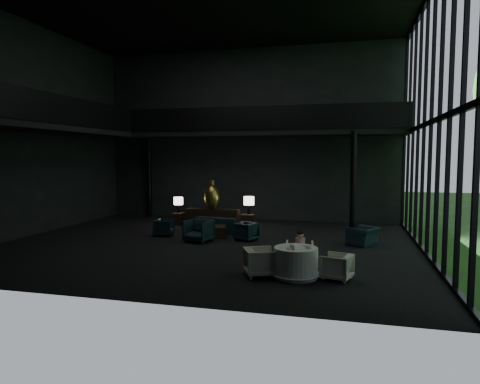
% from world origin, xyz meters
% --- Properties ---
extents(floor, '(14.00, 12.00, 0.02)m').
position_xyz_m(floor, '(0.00, 0.00, 0.00)').
color(floor, black).
rests_on(floor, ground).
extents(ceiling, '(14.00, 12.00, 0.02)m').
position_xyz_m(ceiling, '(0.00, 0.00, 8.00)').
color(ceiling, black).
rests_on(ceiling, ground).
extents(wall_back, '(14.00, 0.04, 8.00)m').
position_xyz_m(wall_back, '(0.00, 6.00, 4.00)').
color(wall_back, black).
rests_on(wall_back, ground).
extents(wall_front, '(14.00, 0.04, 8.00)m').
position_xyz_m(wall_front, '(0.00, -6.00, 4.00)').
color(wall_front, black).
rests_on(wall_front, ground).
extents(wall_left, '(0.04, 12.00, 8.00)m').
position_xyz_m(wall_left, '(-7.00, 0.00, 4.00)').
color(wall_left, black).
rests_on(wall_left, ground).
extents(curtain_wall, '(0.20, 12.00, 8.00)m').
position_xyz_m(curtain_wall, '(6.95, 0.00, 4.00)').
color(curtain_wall, black).
rests_on(curtain_wall, ground).
extents(mezzanine_left, '(2.00, 12.00, 0.25)m').
position_xyz_m(mezzanine_left, '(-6.00, 0.00, 4.00)').
color(mezzanine_left, black).
rests_on(mezzanine_left, wall_left).
extents(mezzanine_back, '(12.00, 2.00, 0.25)m').
position_xyz_m(mezzanine_back, '(1.00, 5.00, 4.00)').
color(mezzanine_back, black).
rests_on(mezzanine_back, wall_back).
extents(railing_left, '(0.06, 12.00, 1.00)m').
position_xyz_m(railing_left, '(-5.00, 0.00, 4.60)').
color(railing_left, black).
rests_on(railing_left, mezzanine_left).
extents(railing_back, '(12.00, 0.06, 1.00)m').
position_xyz_m(railing_back, '(1.00, 4.00, 4.60)').
color(railing_back, black).
rests_on(railing_back, mezzanine_back).
extents(column_nw, '(0.24, 0.24, 4.00)m').
position_xyz_m(column_nw, '(-5.00, 5.70, 2.00)').
color(column_nw, black).
rests_on(column_nw, floor).
extents(column_ne, '(0.24, 0.24, 4.00)m').
position_xyz_m(column_ne, '(4.80, 4.00, 2.00)').
color(column_ne, black).
rests_on(column_ne, floor).
extents(console, '(2.32, 0.53, 0.74)m').
position_xyz_m(console, '(-1.02, 3.62, 0.37)').
color(console, black).
rests_on(console, floor).
extents(bronze_urn, '(0.67, 0.67, 1.24)m').
position_xyz_m(bronze_urn, '(-1.02, 3.52, 1.27)').
color(bronze_urn, '#A86021').
rests_on(bronze_urn, console).
extents(side_table_left, '(0.47, 0.47, 0.51)m').
position_xyz_m(side_table_left, '(-2.62, 3.62, 0.26)').
color(side_table_left, black).
rests_on(side_table_left, floor).
extents(table_lamp_left, '(0.41, 0.41, 0.69)m').
position_xyz_m(table_lamp_left, '(-2.62, 3.69, 1.01)').
color(table_lamp_left, black).
rests_on(table_lamp_left, side_table_left).
extents(side_table_right, '(0.52, 0.52, 0.57)m').
position_xyz_m(side_table_right, '(0.58, 3.48, 0.29)').
color(side_table_right, black).
rests_on(side_table_right, floor).
extents(table_lamp_right, '(0.44, 0.44, 0.74)m').
position_xyz_m(table_lamp_right, '(0.58, 3.62, 1.10)').
color(table_lamp_right, black).
rests_on(table_lamp_right, side_table_right).
extents(sofa, '(2.30, 0.96, 0.87)m').
position_xyz_m(sofa, '(-0.32, 2.26, 0.44)').
color(sofa, '#11272B').
rests_on(sofa, floor).
extents(lounge_armchair_west, '(0.64, 0.67, 0.61)m').
position_xyz_m(lounge_armchair_west, '(-2.10, 1.00, 0.31)').
color(lounge_armchair_west, black).
rests_on(lounge_armchair_west, floor).
extents(lounge_armchair_east, '(0.79, 0.81, 0.65)m').
position_xyz_m(lounge_armchair_east, '(1.11, 0.89, 0.32)').
color(lounge_armchair_east, '#102631').
rests_on(lounge_armchair_east, floor).
extents(lounge_armchair_south, '(1.09, 1.05, 0.95)m').
position_xyz_m(lounge_armchair_south, '(-0.44, 0.22, 0.47)').
color(lounge_armchair_south, black).
rests_on(lounge_armchair_south, floor).
extents(window_armchair, '(0.91, 1.00, 0.73)m').
position_xyz_m(window_armchair, '(5.13, 1.02, 0.37)').
color(window_armchair, '#0E2B34').
rests_on(window_armchair, floor).
extents(coffee_table, '(1.17, 1.17, 0.41)m').
position_xyz_m(coffee_table, '(-0.23, 1.22, 0.21)').
color(coffee_table, black).
rests_on(coffee_table, floor).
extents(dining_table, '(1.23, 1.23, 0.75)m').
position_xyz_m(dining_table, '(3.38, -3.37, 0.33)').
color(dining_table, white).
rests_on(dining_table, floor).
extents(dining_chair_north, '(0.79, 0.74, 0.74)m').
position_xyz_m(dining_chair_north, '(3.36, -2.34, 0.37)').
color(dining_chair_north, beige).
rests_on(dining_chair_north, floor).
extents(dining_chair_east, '(0.71, 0.73, 0.62)m').
position_xyz_m(dining_chair_east, '(4.37, -3.31, 0.31)').
color(dining_chair_east, beige).
rests_on(dining_chair_east, floor).
extents(dining_chair_west, '(0.93, 0.96, 0.76)m').
position_xyz_m(dining_chair_west, '(2.50, -3.42, 0.38)').
color(dining_chair_west, beige).
rests_on(dining_chair_west, floor).
extents(child, '(0.26, 0.26, 0.55)m').
position_xyz_m(child, '(3.38, -2.41, 0.72)').
color(child, '#CB8391').
rests_on(child, dining_chair_north).
extents(plate_a, '(0.27, 0.27, 0.01)m').
position_xyz_m(plate_a, '(3.28, -3.56, 0.76)').
color(plate_a, white).
rests_on(plate_a, dining_table).
extents(plate_b, '(0.22, 0.22, 0.01)m').
position_xyz_m(plate_b, '(3.65, -3.16, 0.76)').
color(plate_b, white).
rests_on(plate_b, dining_table).
extents(saucer, '(0.19, 0.19, 0.01)m').
position_xyz_m(saucer, '(3.69, -3.41, 0.76)').
color(saucer, white).
rests_on(saucer, dining_table).
extents(coffee_cup, '(0.11, 0.11, 0.06)m').
position_xyz_m(coffee_cup, '(3.69, -3.44, 0.79)').
color(coffee_cup, white).
rests_on(coffee_cup, saucer).
extents(cereal_bowl, '(0.15, 0.15, 0.08)m').
position_xyz_m(cereal_bowl, '(3.29, -3.32, 0.79)').
color(cereal_bowl, white).
rests_on(cereal_bowl, dining_table).
extents(cream_pot, '(0.08, 0.08, 0.07)m').
position_xyz_m(cream_pot, '(3.36, -3.69, 0.79)').
color(cream_pot, '#99999E').
rests_on(cream_pot, dining_table).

